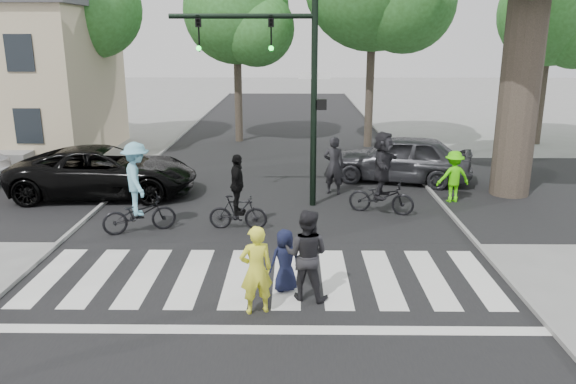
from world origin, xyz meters
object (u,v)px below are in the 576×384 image
cyclist_left (138,194)px  cyclist_mid (238,199)px  cyclist_right (382,177)px  traffic_signal (284,72)px  car_grey (400,158)px  pedestrian_child (285,260)px  pedestrian_adult (306,255)px  pedestrian_woman (256,270)px  car_suv (105,172)px

cyclist_left → cyclist_mid: size_ratio=1.18×
cyclist_right → traffic_signal: bearing=164.9°
cyclist_right → car_grey: 3.87m
pedestrian_child → cyclist_right: (2.65, 5.07, 0.42)m
cyclist_mid → cyclist_right: cyclist_right is taller
cyclist_right → pedestrian_adult: bearing=-112.5°
traffic_signal → cyclist_left: traffic_signal is taller
pedestrian_adult → pedestrian_woman: bearing=50.0°
cyclist_mid → pedestrian_woman: bearing=-80.3°
pedestrian_woman → pedestrian_child: (0.50, 0.93, -0.20)m
car_suv → car_grey: bearing=-81.4°
cyclist_right → car_suv: 8.59m
pedestrian_child → car_grey: (3.83, 8.75, 0.18)m
pedestrian_adult → car_suv: pedestrian_adult is taller
car_suv → car_grey: car_grey is taller
traffic_signal → cyclist_left: 5.26m
traffic_signal → car_suv: bearing=170.1°
pedestrian_woman → cyclist_mid: bearing=-98.9°
cyclist_left → pedestrian_child: bearing=-41.9°
pedestrian_woman → car_suv: 9.35m
pedestrian_adult → car_suv: 9.43m
pedestrian_woman → car_grey: 10.60m
pedestrian_child → cyclist_left: (-3.79, 3.40, 0.38)m
traffic_signal → pedestrian_child: (0.12, -5.81, -3.27)m
car_grey → cyclist_mid: bearing=-30.1°
pedestrian_child → pedestrian_adult: pedestrian_adult is taller
pedestrian_child → cyclist_left: cyclist_left is taller
traffic_signal → car_grey: bearing=36.6°
pedestrian_child → pedestrian_adult: 0.59m
pedestrian_woman → car_grey: pedestrian_woman is taller
pedestrian_woman → cyclist_left: bearing=-71.4°
pedestrian_child → cyclist_left: 5.10m
pedestrian_woman → pedestrian_adult: size_ratio=0.94×
traffic_signal → car_suv: (-5.64, 0.98, -3.12)m
pedestrian_adult → cyclist_right: cyclist_right is taller
traffic_signal → pedestrian_woman: (-0.39, -6.75, -3.07)m
cyclist_left → cyclist_mid: cyclist_left is taller
traffic_signal → car_suv: size_ratio=1.06×
traffic_signal → car_grey: traffic_signal is taller
pedestrian_child → pedestrian_woman: bearing=37.0°
cyclist_left → cyclist_right: cyclist_right is taller
cyclist_left → car_suv: cyclist_left is taller
traffic_signal → car_grey: 5.80m
traffic_signal → pedestrian_adult: size_ratio=3.37×
cyclist_mid → traffic_signal: bearing=61.6°
pedestrian_adult → cyclist_right: size_ratio=0.76×
traffic_signal → pedestrian_adult: 6.86m
car_grey → cyclist_left: bearing=-39.9°
car_grey → cyclist_right: bearing=-2.8°
pedestrian_woman → car_suv: pedestrian_woman is taller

